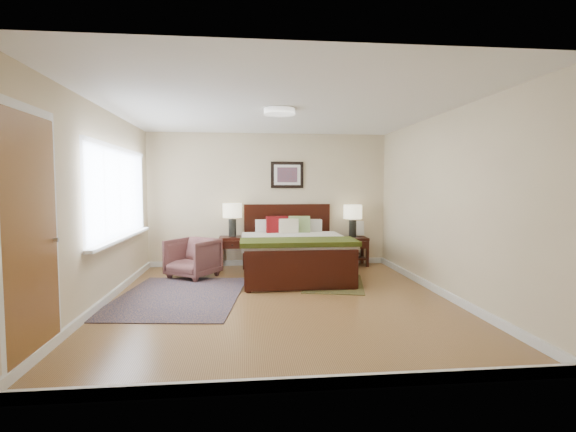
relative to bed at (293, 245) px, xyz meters
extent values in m
plane|color=olive|center=(-0.35, -1.45, -0.53)|extent=(5.00, 5.00, 0.00)
cube|color=beige|center=(-0.35, 1.05, 0.72)|extent=(4.50, 0.04, 2.50)
cube|color=beige|center=(-0.35, -3.95, 0.72)|extent=(4.50, 0.04, 2.50)
cube|color=beige|center=(-2.60, -1.45, 0.72)|extent=(0.04, 5.00, 2.50)
cube|color=beige|center=(1.90, -1.45, 0.72)|extent=(0.04, 5.00, 2.50)
cube|color=white|center=(-0.35, -1.45, 1.97)|extent=(4.50, 5.00, 0.02)
cube|color=silver|center=(-2.58, -0.75, 0.87)|extent=(0.02, 2.72, 1.32)
cube|color=silver|center=(-2.56, -0.75, 0.87)|extent=(0.01, 2.60, 1.20)
cube|color=silver|center=(-2.53, -0.75, 0.24)|extent=(0.10, 2.72, 0.04)
cube|color=silver|center=(-2.58, -3.20, 0.56)|extent=(0.01, 1.00, 2.18)
cube|color=brown|center=(-2.57, -3.20, 0.52)|extent=(0.01, 0.90, 2.10)
cylinder|color=#999999|center=(-2.55, -2.82, 0.47)|extent=(0.04, 0.04, 0.04)
cylinder|color=white|center=(-0.35, -1.45, 1.93)|extent=(0.40, 0.40, 0.07)
cylinder|color=beige|center=(-0.35, -1.45, 1.97)|extent=(0.44, 0.44, 0.01)
cube|color=black|center=(0.00, 1.01, 0.06)|extent=(1.64, 0.06, 1.14)
cube|color=black|center=(0.00, -1.06, -0.22)|extent=(1.64, 0.06, 0.57)
cube|color=black|center=(-0.78, -0.03, -0.20)|extent=(0.06, 2.05, 0.18)
cube|color=black|center=(0.78, -0.03, -0.20)|extent=(0.06, 2.05, 0.18)
cube|color=beige|center=(0.00, -0.03, -0.07)|extent=(1.54, 2.03, 0.22)
cube|color=beige|center=(0.00, -0.13, 0.08)|extent=(1.72, 1.80, 0.10)
cube|color=#434514|center=(0.00, -0.70, 0.14)|extent=(1.76, 0.70, 0.07)
cube|color=beige|center=(-0.36, 0.77, 0.23)|extent=(0.51, 0.18, 0.27)
cube|color=beige|center=(0.36, 0.77, 0.23)|extent=(0.51, 0.18, 0.27)
cube|color=#600B0D|center=(-0.22, 0.65, 0.27)|extent=(0.40, 0.17, 0.33)
cube|color=#779254|center=(0.18, 0.65, 0.27)|extent=(0.40, 0.16, 0.33)
cube|color=beige|center=(-0.02, 0.57, 0.25)|extent=(0.35, 0.13, 0.29)
cube|color=black|center=(0.00, 1.02, 1.19)|extent=(0.62, 0.03, 0.50)
cube|color=silver|center=(0.00, 1.00, 1.19)|extent=(0.50, 0.01, 0.38)
cube|color=#A52D23|center=(0.00, 0.99, 1.19)|extent=(0.38, 0.01, 0.28)
cube|color=black|center=(-1.03, 0.82, 0.02)|extent=(0.49, 0.44, 0.05)
cube|color=black|center=(-1.25, 0.63, -0.26)|extent=(0.05, 0.05, 0.53)
cube|color=black|center=(-0.82, 0.63, -0.26)|extent=(0.05, 0.05, 0.53)
cube|color=black|center=(-1.25, 1.01, -0.26)|extent=(0.05, 0.05, 0.53)
cube|color=black|center=(-0.82, 1.01, -0.26)|extent=(0.05, 0.05, 0.53)
cube|color=black|center=(-1.03, 0.61, -0.08)|extent=(0.43, 0.03, 0.14)
cube|color=black|center=(1.23, 0.82, -0.02)|extent=(0.54, 0.41, 0.05)
cube|color=black|center=(0.99, 0.64, -0.28)|extent=(0.05, 0.05, 0.49)
cube|color=black|center=(1.47, 0.64, -0.28)|extent=(0.05, 0.05, 0.49)
cube|color=black|center=(0.99, 0.99, -0.28)|extent=(0.05, 0.05, 0.49)
cube|color=black|center=(1.47, 0.99, -0.28)|extent=(0.05, 0.05, 0.49)
cube|color=black|center=(1.23, 0.63, -0.12)|extent=(0.48, 0.03, 0.14)
cube|color=black|center=(1.23, 0.82, -0.39)|extent=(0.48, 0.35, 0.03)
cube|color=black|center=(1.23, 0.82, -0.36)|extent=(0.20, 0.25, 0.03)
cube|color=black|center=(1.23, 0.82, -0.32)|extent=(0.20, 0.25, 0.03)
cube|color=black|center=(1.23, 0.82, -0.29)|extent=(0.20, 0.25, 0.03)
cube|color=black|center=(1.23, 0.82, -0.25)|extent=(0.20, 0.25, 0.03)
cylinder|color=black|center=(-1.03, 0.82, 0.21)|extent=(0.14, 0.14, 0.32)
cylinder|color=black|center=(-1.03, 0.82, 0.39)|extent=(0.02, 0.02, 0.06)
cylinder|color=beige|center=(-1.03, 0.82, 0.53)|extent=(0.35, 0.35, 0.26)
cylinder|color=black|center=(1.23, 0.82, 0.17)|extent=(0.14, 0.14, 0.32)
cylinder|color=black|center=(1.23, 0.82, 0.35)|extent=(0.02, 0.02, 0.06)
cylinder|color=beige|center=(1.23, 0.82, 0.49)|extent=(0.35, 0.35, 0.26)
imported|color=brown|center=(-1.66, 0.04, -0.20)|extent=(0.97, 0.98, 0.65)
cube|color=#0B1838|center=(-1.70, -1.17, -0.52)|extent=(1.87, 2.44, 0.01)
cube|color=black|center=(0.55, -0.64, -0.52)|extent=(1.16, 1.49, 0.01)
camera|label=1|loc=(-0.80, -6.87, 0.96)|focal=26.00mm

